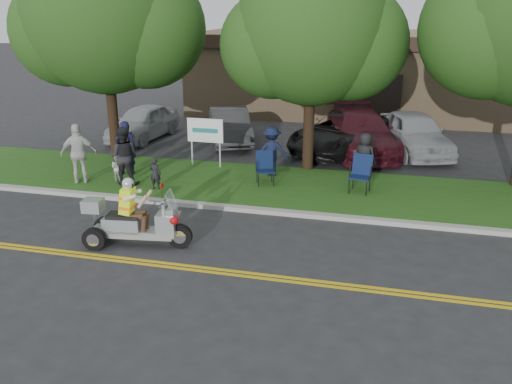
% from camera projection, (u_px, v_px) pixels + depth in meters
% --- Properties ---
extents(ground, '(120.00, 120.00, 0.00)m').
position_uv_depth(ground, '(233.00, 262.00, 11.88)').
color(ground, '#28282B').
rests_on(ground, ground).
extents(centerline_near, '(60.00, 0.10, 0.01)m').
position_uv_depth(centerline_near, '(226.00, 274.00, 11.35)').
color(centerline_near, gold).
rests_on(centerline_near, ground).
extents(centerline_far, '(60.00, 0.10, 0.01)m').
position_uv_depth(centerline_far, '(228.00, 270.00, 11.49)').
color(centerline_far, gold).
rests_on(centerline_far, ground).
extents(curb, '(60.00, 0.25, 0.12)m').
position_uv_depth(curb, '(265.00, 211.00, 14.65)').
color(curb, '#A8A89E').
rests_on(curb, ground).
extents(grass_verge, '(60.00, 4.00, 0.10)m').
position_uv_depth(grass_verge, '(281.00, 187.00, 16.63)').
color(grass_verge, '#274E15').
rests_on(grass_verge, ground).
extents(commercial_building, '(18.00, 8.20, 4.00)m').
position_uv_depth(commercial_building, '(372.00, 72.00, 28.15)').
color(commercial_building, '#9E7F5B').
rests_on(commercial_building, ground).
extents(tree_left, '(6.62, 5.40, 7.78)m').
position_uv_depth(tree_left, '(107.00, 20.00, 18.21)').
color(tree_left, '#332114').
rests_on(tree_left, ground).
extents(tree_mid, '(5.88, 4.80, 7.05)m').
position_uv_depth(tree_mid, '(314.00, 35.00, 16.92)').
color(tree_mid, '#332114').
rests_on(tree_mid, ground).
extents(business_sign, '(1.25, 0.06, 1.75)m').
position_uv_depth(business_sign, '(205.00, 133.00, 18.18)').
color(business_sign, silver).
rests_on(business_sign, ground).
extents(trike_scooter, '(2.54, 0.92, 1.66)m').
position_uv_depth(trike_scooter, '(133.00, 222.00, 12.52)').
color(trike_scooter, black).
rests_on(trike_scooter, ground).
extents(lawn_chair_a, '(0.67, 0.69, 1.10)m').
position_uv_depth(lawn_chair_a, '(361.00, 171.00, 15.87)').
color(lawn_chair_a, black).
rests_on(lawn_chair_a, grass_verge).
extents(lawn_chair_b, '(0.69, 0.70, 1.01)m').
position_uv_depth(lawn_chair_b, '(265.00, 166.00, 16.59)').
color(lawn_chair_b, black).
rests_on(lawn_chair_b, grass_verge).
extents(spectator_adult_left, '(0.76, 0.67, 1.75)m').
position_uv_depth(spectator_adult_left, '(126.00, 148.00, 17.44)').
color(spectator_adult_left, '#161439').
rests_on(spectator_adult_left, grass_verge).
extents(spectator_adult_mid, '(0.97, 0.81, 1.80)m').
position_uv_depth(spectator_adult_mid, '(124.00, 156.00, 16.41)').
color(spectator_adult_mid, black).
rests_on(spectator_adult_mid, grass_verge).
extents(spectator_adult_right, '(1.17, 0.86, 1.84)m').
position_uv_depth(spectator_adult_right, '(79.00, 153.00, 16.58)').
color(spectator_adult_right, silver).
rests_on(spectator_adult_right, grass_verge).
extents(spectator_chair_a, '(1.16, 0.85, 1.60)m').
position_uv_depth(spectator_chair_a, '(272.00, 151.00, 17.34)').
color(spectator_chair_a, '#141B39').
rests_on(spectator_chair_a, grass_verge).
extents(spectator_chair_b, '(0.85, 0.71, 1.48)m').
position_uv_depth(spectator_chair_b, '(365.00, 156.00, 17.03)').
color(spectator_chair_b, black).
rests_on(spectator_chair_b, grass_verge).
extents(child_left, '(0.36, 0.25, 0.96)m').
position_uv_depth(child_left, '(155.00, 174.00, 16.11)').
color(child_left, black).
rests_on(child_left, grass_verge).
extents(child_right, '(0.48, 0.41, 0.89)m').
position_uv_depth(child_right, '(118.00, 168.00, 16.81)').
color(child_right, beige).
rests_on(child_right, grass_verge).
extents(parked_car_far_left, '(1.96, 4.24, 1.41)m').
position_uv_depth(parked_car_far_left, '(143.00, 122.00, 22.54)').
color(parked_car_far_left, '#A8ABB0').
rests_on(parked_car_far_left, ground).
extents(parked_car_left, '(2.95, 4.44, 1.38)m').
position_uv_depth(parked_car_left, '(230.00, 126.00, 21.90)').
color(parked_car_left, '#343336').
rests_on(parked_car_left, ground).
extents(parked_car_mid, '(4.36, 5.81, 1.47)m').
position_uv_depth(parked_car_mid, '(344.00, 133.00, 20.51)').
color(parked_car_mid, black).
rests_on(parked_car_mid, ground).
extents(parked_car_right, '(3.60, 5.77, 1.56)m').
position_uv_depth(parked_car_right, '(360.00, 132.00, 20.47)').
color(parked_car_right, '#440F1B').
rests_on(parked_car_right, ground).
extents(parked_car_far_right, '(3.28, 4.98, 1.58)m').
position_uv_depth(parked_car_far_right, '(414.00, 133.00, 20.30)').
color(parked_car_far_right, '#A5A6AC').
rests_on(parked_car_far_right, ground).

